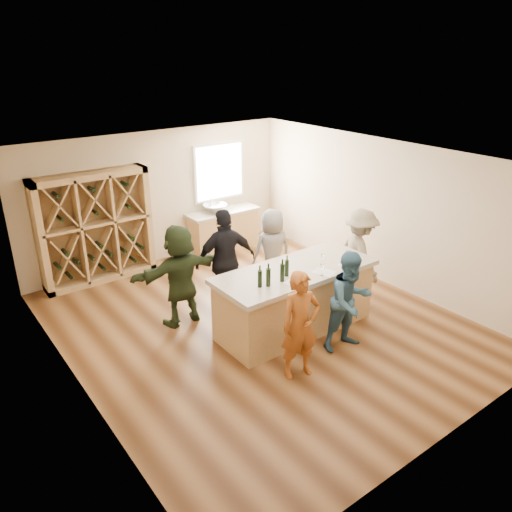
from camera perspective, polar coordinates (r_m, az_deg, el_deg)
floor at (r=8.63m, az=0.27°, el=-7.93°), size 6.00×7.00×0.10m
ceiling at (r=7.55m, az=0.31°, el=11.29°), size 6.00×7.00×0.10m
wall_back at (r=10.87m, az=-11.14°, el=6.64°), size 6.00×0.10×2.80m
wall_front at (r=5.86m, az=22.00°, el=-9.51°), size 6.00×0.10×2.80m
wall_left at (r=6.76m, az=-20.90°, el=-4.84°), size 0.10×7.00×2.80m
wall_right at (r=10.01m, az=14.42°, el=4.92°), size 0.10×7.00×2.80m
window_frame at (r=11.41m, az=-4.26°, el=9.60°), size 1.30×0.06×1.30m
window_pane at (r=11.39m, az=-4.17°, el=9.57°), size 1.18×0.01×1.18m
wine_rack at (r=10.18m, az=-17.87°, el=3.05°), size 2.20×0.45×2.20m
back_counter_base at (r=11.52m, az=-3.76°, el=2.89°), size 1.60×0.58×0.86m
back_counter_top at (r=11.38m, az=-3.82°, el=5.07°), size 1.70×0.62×0.06m
sink at (r=11.24m, az=-4.69°, el=5.47°), size 0.54×0.54×0.19m
faucet at (r=11.37m, az=-5.19°, el=5.96°), size 0.02×0.02×0.30m
tasting_counter_base at (r=8.25m, az=4.45°, el=-5.16°), size 2.60×1.00×1.00m
tasting_counter_top at (r=8.01m, az=4.56°, el=-1.75°), size 2.72×1.12×0.08m
wine_bottle_a at (r=7.34m, az=0.44°, el=-2.62°), size 0.08×0.08×0.27m
wine_bottle_b at (r=7.36m, az=1.42°, el=-2.46°), size 0.09×0.09×0.28m
wine_bottle_d at (r=7.52m, az=3.02°, el=-1.92°), size 0.07×0.07×0.28m
wine_bottle_e at (r=7.70m, az=3.55°, el=-1.39°), size 0.08×0.08×0.26m
wine_glass_a at (r=7.49m, az=5.38°, el=-2.52°), size 0.08×0.08×0.18m
wine_glass_b at (r=7.78m, az=7.58°, el=-1.56°), size 0.09×0.09×0.20m
wine_glass_c at (r=8.16m, az=10.43°, el=-0.63°), size 0.08×0.08×0.17m
wine_glass_d at (r=8.16m, az=7.63°, el=-0.40°), size 0.07×0.07×0.18m
wine_glass_e at (r=8.37m, az=10.48°, el=-0.01°), size 0.08×0.08×0.18m
tasting_menu_a at (r=7.52m, az=4.32°, el=-3.12°), size 0.26×0.31×0.00m
tasting_menu_b at (r=7.93m, az=7.74°, el=-1.83°), size 0.35×0.40×0.00m
tasting_menu_c at (r=8.25m, az=10.58°, el=-1.00°), size 0.35×0.40×0.00m
person_near_left at (r=7.00m, az=5.09°, el=-7.90°), size 0.67×0.55×1.60m
person_near_right at (r=7.71m, az=10.71°, el=-5.12°), size 0.82×0.52×1.60m
person_server at (r=9.26m, az=11.73°, el=0.14°), size 0.83×1.21×1.72m
person_far_mid at (r=8.68m, az=-3.48°, el=-0.52°), size 1.18×0.78×1.86m
person_far_right at (r=9.39m, az=1.83°, el=0.59°), size 0.86×0.64×1.61m
person_far_left at (r=8.34m, az=-8.66°, el=-2.17°), size 1.63×0.59×1.75m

